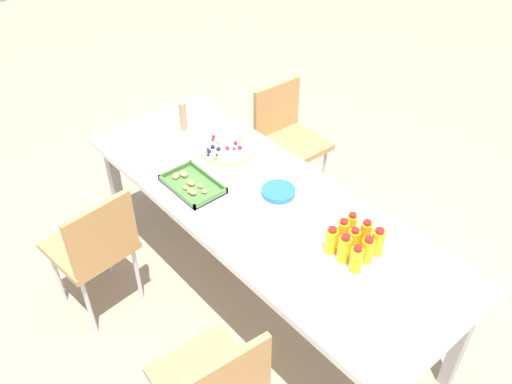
{
  "coord_description": "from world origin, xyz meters",
  "views": [
    {
      "loc": [
        -1.58,
        1.41,
        2.5
      ],
      "look_at": [
        0.06,
        -0.0,
        0.75
      ],
      "focal_mm": 37.69,
      "sensor_mm": 36.0,
      "label": 1
    }
  ],
  "objects": [
    {
      "name": "ground_plane",
      "position": [
        0.0,
        0.0,
        0.0
      ],
      "size": [
        12.0,
        12.0,
        0.0
      ],
      "primitive_type": "plane",
      "color": "gray"
    },
    {
      "name": "party_table",
      "position": [
        0.0,
        0.0,
        0.66
      ],
      "size": [
        2.26,
        0.82,
        0.73
      ],
      "color": "silver",
      "rests_on": "ground_plane"
    },
    {
      "name": "chair_far_right",
      "position": [
        0.51,
        0.73,
        0.5
      ],
      "size": [
        0.44,
        0.44,
        0.83
      ],
      "rotation": [
        0.0,
        0.0,
        -1.47
      ],
      "color": "#B7844C",
      "rests_on": "ground_plane"
    },
    {
      "name": "chair_near_right",
      "position": [
        0.63,
        -0.78,
        0.5
      ],
      "size": [
        0.42,
        0.42,
        0.83
      ],
      "rotation": [
        0.0,
        0.0,
        1.53
      ],
      "color": "#B7844C",
      "rests_on": "ground_plane"
    },
    {
      "name": "juice_bottle_0",
      "position": [
        -0.62,
        -0.15,
        0.79
      ],
      "size": [
        0.06,
        0.06,
        0.14
      ],
      "color": "#F9AF14",
      "rests_on": "party_table"
    },
    {
      "name": "juice_bottle_1",
      "position": [
        -0.55,
        -0.14,
        0.8
      ],
      "size": [
        0.06,
        0.06,
        0.15
      ],
      "color": "#F9AC14",
      "rests_on": "party_table"
    },
    {
      "name": "juice_bottle_2",
      "position": [
        -0.47,
        -0.14,
        0.79
      ],
      "size": [
        0.05,
        0.05,
        0.14
      ],
      "color": "#F9AD14",
      "rests_on": "party_table"
    },
    {
      "name": "juice_bottle_3",
      "position": [
        -0.62,
        -0.08,
        0.79
      ],
      "size": [
        0.06,
        0.06,
        0.14
      ],
      "color": "#F9AD14",
      "rests_on": "party_table"
    },
    {
      "name": "juice_bottle_4",
      "position": [
        -0.54,
        -0.08,
        0.79
      ],
      "size": [
        0.06,
        0.06,
        0.14
      ],
      "color": "#FAAD14",
      "rests_on": "party_table"
    },
    {
      "name": "juice_bottle_5",
      "position": [
        -0.47,
        -0.07,
        0.8
      ],
      "size": [
        0.06,
        0.06,
        0.15
      ],
      "color": "#F8AB14",
      "rests_on": "party_table"
    },
    {
      "name": "juice_bottle_6",
      "position": [
        -0.62,
        0.01,
        0.79
      ],
      "size": [
        0.06,
        0.06,
        0.14
      ],
      "color": "#F9AA14",
      "rests_on": "party_table"
    },
    {
      "name": "juice_bottle_7",
      "position": [
        -0.55,
        0.0,
        0.79
      ],
      "size": [
        0.06,
        0.06,
        0.15
      ],
      "color": "#FAAC14",
      "rests_on": "party_table"
    },
    {
      "name": "juice_bottle_8",
      "position": [
        -0.47,
        0.0,
        0.79
      ],
      "size": [
        0.06,
        0.06,
        0.14
      ],
      "color": "#F9AE14",
      "rests_on": "party_table"
    },
    {
      "name": "fruit_pizza",
      "position": [
        0.49,
        -0.15,
        0.74
      ],
      "size": [
        0.34,
        0.34,
        0.05
      ],
      "color": "tan",
      "rests_on": "party_table"
    },
    {
      "name": "snack_tray",
      "position": [
        0.34,
        0.21,
        0.74
      ],
      "size": [
        0.34,
        0.22,
        0.04
      ],
      "color": "#477238",
      "rests_on": "party_table"
    },
    {
      "name": "plate_stack",
      "position": [
        -0.01,
        -0.1,
        0.74
      ],
      "size": [
        0.18,
        0.18,
        0.03
      ],
      "color": "blue",
      "rests_on": "party_table"
    },
    {
      "name": "napkin_stack",
      "position": [
        -0.74,
        0.19,
        0.73
      ],
      "size": [
        0.15,
        0.15,
        0.01
      ],
      "primitive_type": "cube",
      "color": "white",
      "rests_on": "party_table"
    },
    {
      "name": "cardboard_tube",
      "position": [
        0.84,
        -0.09,
        0.82
      ],
      "size": [
        0.04,
        0.04,
        0.18
      ],
      "primitive_type": "cylinder",
      "color": "#9E7A56",
      "rests_on": "party_table"
    }
  ]
}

